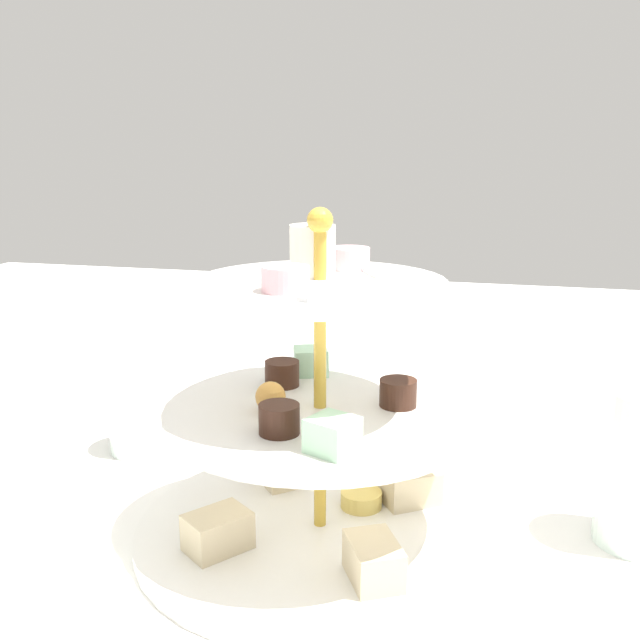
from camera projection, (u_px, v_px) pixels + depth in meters
The scene contains 6 objects.
ground_plane at pixel (320, 535), 0.61m from camera, with size 2.40×2.40×0.00m, color white.
tiered_serving_stand at pixel (320, 441), 0.59m from camera, with size 0.31×0.31×0.27m.
water_glass_short_left at pixel (140, 418), 0.77m from camera, with size 0.06×0.06×0.07m, color silver.
teacup_with_saucer at pixel (254, 401), 0.86m from camera, with size 0.09×0.09×0.05m.
butter_knife_right at pixel (446, 416), 0.87m from camera, with size 0.17×0.01×0.00m, color silver.
water_glass_mid_back at pixel (16, 511), 0.54m from camera, with size 0.06×0.06×0.11m, color silver.
Camera 1 is at (-0.53, -0.14, 0.32)m, focal length 40.87 mm.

